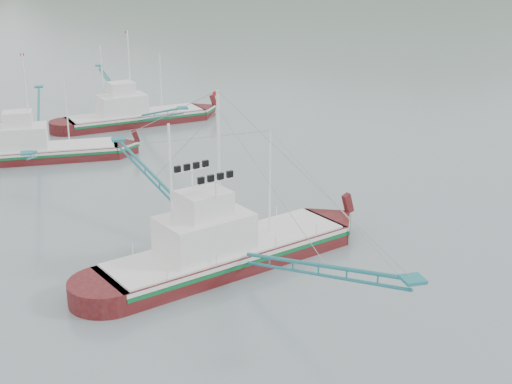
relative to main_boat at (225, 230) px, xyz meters
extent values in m
plane|color=slate|center=(2.89, -2.38, -2.32)|extent=(1200.00, 1200.00, 0.00)
cube|color=#460B0D|center=(0.13, 0.05, -2.11)|extent=(16.21, 9.48, 2.10)
cube|color=silver|center=(0.13, 0.05, -1.21)|extent=(15.95, 9.45, 0.23)
cube|color=#0D5B2A|center=(0.13, 0.05, -1.48)|extent=(15.95, 9.47, 0.23)
cube|color=silver|center=(0.13, 0.05, -1.00)|extent=(15.40, 9.01, 0.13)
cube|color=silver|center=(-1.34, -0.51, 0.10)|extent=(6.09, 4.99, 2.31)
cube|color=silver|center=(-1.34, -0.51, 1.99)|extent=(3.37, 3.12, 1.47)
cylinder|color=white|center=(-0.36, -0.13, 3.67)|extent=(0.17, 0.17, 9.44)
cylinder|color=white|center=(-3.30, -1.25, 2.96)|extent=(0.15, 0.15, 8.03)
cylinder|color=white|center=(3.08, 1.16, 2.25)|extent=(0.13, 0.13, 6.61)
cube|color=#460B0D|center=(-1.04, 36.99, -2.12)|extent=(15.07, 6.90, 1.94)
cube|color=silver|center=(-1.04, 36.99, -1.30)|extent=(14.80, 6.92, 0.21)
cube|color=#0D5B2A|center=(-1.04, 36.99, -1.54)|extent=(14.80, 6.93, 0.21)
cube|color=silver|center=(-1.04, 36.99, -1.10)|extent=(14.32, 6.56, 0.12)
cube|color=silver|center=(-2.46, 36.68, -0.08)|extent=(5.41, 4.07, 2.14)
cube|color=silver|center=(-2.46, 36.68, 1.67)|extent=(2.92, 2.63, 1.36)
cylinder|color=white|center=(-1.51, 36.89, 3.22)|extent=(0.16, 0.16, 8.75)
cylinder|color=white|center=(-4.36, 36.27, 2.57)|extent=(0.14, 0.14, 7.43)
cylinder|color=white|center=(1.81, 37.61, 1.91)|extent=(0.12, 0.12, 6.12)
cube|color=#460B0D|center=(-11.07, 26.06, -2.13)|extent=(14.11, 4.08, 1.87)
cube|color=silver|center=(-11.07, 26.06, -1.33)|extent=(13.83, 4.15, 0.21)
cube|color=#0D5B2A|center=(-11.07, 26.06, -1.57)|extent=(13.83, 4.17, 0.21)
cube|color=silver|center=(-11.07, 26.06, -1.15)|extent=(13.41, 3.88, 0.11)
cube|color=silver|center=(-12.47, 26.10, -0.17)|extent=(4.75, 3.11, 2.06)
cube|color=silver|center=(-12.47, 26.10, 1.52)|extent=(2.48, 2.12, 1.31)
cylinder|color=white|center=(-11.54, 26.07, 3.01)|extent=(0.15, 0.15, 8.42)
cylinder|color=white|center=(-8.26, 25.99, 1.75)|extent=(0.11, 0.11, 5.89)
camera|label=1|loc=(-8.75, -38.05, 16.07)|focal=50.00mm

